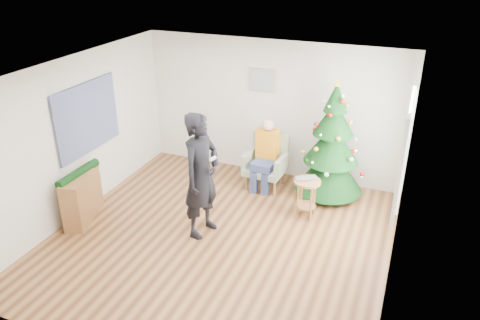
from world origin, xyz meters
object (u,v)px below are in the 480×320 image
at_px(standing_man, 201,176).
at_px(console, 82,196).
at_px(stool, 306,198).
at_px(christmas_tree, 332,145).
at_px(armchair, 266,168).

xyz_separation_m(standing_man, console, (-2.01, -0.36, -0.59)).
bearing_deg(stool, christmas_tree, 77.56).
bearing_deg(armchair, standing_man, -99.56).
height_order(stool, standing_man, standing_man).
relative_size(stool, armchair, 0.67).
bearing_deg(console, armchair, 23.95).
relative_size(christmas_tree, console, 2.15).
xyz_separation_m(armchair, console, (-2.43, -2.18, 0.04)).
bearing_deg(console, christmas_tree, 14.35).
height_order(christmas_tree, stool, christmas_tree).
xyz_separation_m(christmas_tree, stool, (-0.19, -0.87, -0.63)).
height_order(armchair, standing_man, standing_man).
bearing_deg(christmas_tree, standing_man, -129.39).
xyz_separation_m(stool, standing_man, (-1.38, -1.04, 0.65)).
bearing_deg(christmas_tree, console, -147.61).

